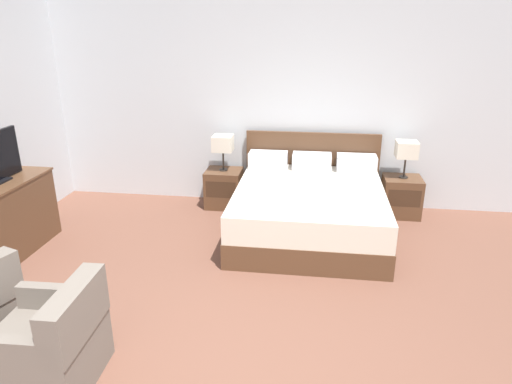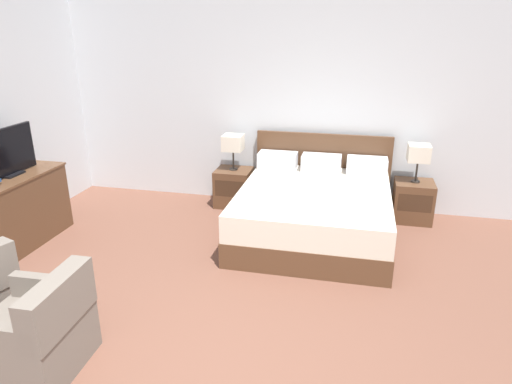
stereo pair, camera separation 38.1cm
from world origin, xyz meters
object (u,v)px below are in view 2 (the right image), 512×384
(nightstand_right, at_px, (413,201))
(bed, at_px, (314,210))
(table_lamp_left, at_px, (233,143))
(armchair_companion, at_px, (35,335))
(table_lamp_right, at_px, (419,154))
(dresser, at_px, (16,209))
(tv, at_px, (7,153))
(nightstand_left, at_px, (234,187))

(nightstand_right, bearing_deg, bed, -149.04)
(table_lamp_left, bearing_deg, bed, -31.02)
(bed, bearing_deg, armchair_companion, -121.96)
(table_lamp_left, bearing_deg, table_lamp_right, 0.00)
(armchair_companion, bearing_deg, nightstand_right, 50.00)
(dresser, height_order, tv, tv)
(nightstand_right, height_order, dresser, dresser)
(dresser, distance_m, tv, 0.64)
(nightstand_right, xyz_separation_m, dresser, (-4.41, -1.66, 0.16))
(table_lamp_right, xyz_separation_m, tv, (-4.41, -1.65, 0.18))
(nightstand_left, xyz_separation_m, armchair_companion, (-0.52, -3.41, 0.03))
(table_lamp_left, relative_size, dresser, 0.40)
(table_lamp_left, height_order, dresser, table_lamp_left)
(bed, relative_size, nightstand_right, 3.89)
(table_lamp_left, relative_size, armchair_companion, 0.63)
(nightstand_left, bearing_deg, bed, -30.96)
(table_lamp_left, height_order, tv, tv)
(nightstand_right, distance_m, tv, 4.78)
(table_lamp_right, distance_m, dresser, 4.74)
(tv, xyz_separation_m, armchair_companion, (1.55, -1.77, -0.77))
(bed, xyz_separation_m, nightstand_left, (-1.17, 0.70, -0.06))
(nightstand_left, relative_size, armchair_companion, 0.67)
(table_lamp_left, distance_m, table_lamp_right, 2.35)
(bed, bearing_deg, nightstand_right, 30.96)
(bed, bearing_deg, dresser, -163.50)
(armchair_companion, bearing_deg, table_lamp_left, 81.42)
(armchair_companion, bearing_deg, dresser, 131.49)
(nightstand_left, relative_size, dresser, 0.43)
(nightstand_right, bearing_deg, table_lamp_right, 90.00)
(nightstand_right, height_order, table_lamp_right, table_lamp_right)
(bed, bearing_deg, table_lamp_left, 148.98)
(nightstand_right, distance_m, table_lamp_left, 2.43)
(nightstand_left, xyz_separation_m, table_lamp_left, (-0.00, 0.00, 0.62))
(bed, relative_size, armchair_companion, 2.61)
(nightstand_right, relative_size, tv, 0.64)
(nightstand_left, xyz_separation_m, nightstand_right, (2.35, 0.00, 0.00))
(armchair_companion, bearing_deg, bed, 58.04)
(nightstand_right, bearing_deg, tv, -159.55)
(bed, xyz_separation_m, table_lamp_right, (1.17, 0.71, 0.56))
(nightstand_right, xyz_separation_m, armchair_companion, (-2.87, -3.41, 0.03))
(nightstand_right, height_order, table_lamp_left, table_lamp_left)
(table_lamp_left, relative_size, table_lamp_right, 1.00)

